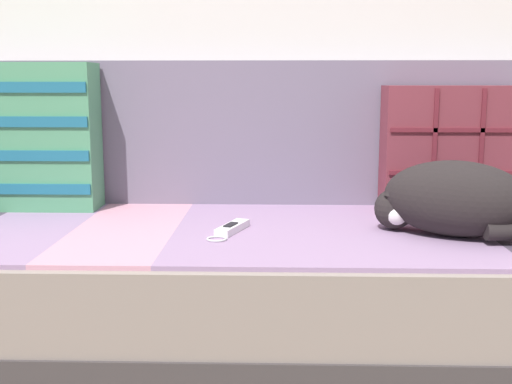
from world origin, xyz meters
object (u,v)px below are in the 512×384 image
Objects in this scene: throw_pillow_quilted at (451,149)px; game_remote_near at (231,229)px; couch at (180,288)px; throw_pillow_striped at (21,137)px; sleeping_cat at (450,200)px.

throw_pillow_quilted is 2.00× the size of game_remote_near.
couch is at bearing 149.92° from game_remote_near.
throw_pillow_quilted reaches higher than couch.
throw_pillow_striped is at bearing 157.24° from couch.
sleeping_cat is at bearing -14.80° from throw_pillow_striped.
couch is 5.64× the size of throw_pillow_quilted.
couch is 5.47× the size of sleeping_cat.
sleeping_cat is at bearing -8.64° from couch.
throw_pillow_striped is at bearing 155.49° from game_remote_near.
throw_pillow_striped is (-1.23, -0.00, 0.03)m from throw_pillow_quilted.
game_remote_near is (-0.61, -0.29, -0.17)m from throw_pillow_quilted.
throw_pillow_striped reaches higher than throw_pillow_quilted.
game_remote_near is (0.14, -0.08, 0.18)m from couch.
sleeping_cat is (1.15, -0.30, -0.12)m from throw_pillow_striped.
throw_pillow_quilted is at bearing 75.26° from sleeping_cat.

